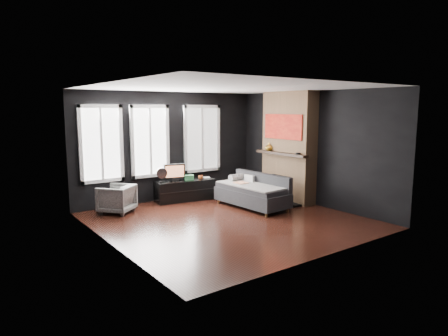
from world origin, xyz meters
TOP-DOWN VIEW (x-y plane):
  - floor at (0.00, 0.00)m, footprint 5.00×5.00m
  - ceiling at (0.00, 0.00)m, footprint 5.00×5.00m
  - wall_back at (0.00, 2.50)m, footprint 5.00×0.02m
  - wall_left at (-2.50, 0.00)m, footprint 0.02×5.00m
  - wall_right at (2.50, 0.00)m, footprint 0.02×5.00m
  - windows at (-0.45, 2.46)m, footprint 4.00×0.16m
  - fireplace at (2.30, 0.60)m, footprint 0.70×1.62m
  - sofa at (1.10, 0.58)m, footprint 1.01×1.87m
  - stripe_pillow at (1.28, 0.89)m, footprint 0.10×0.29m
  - armchair at (-1.63, 1.95)m, footprint 0.92×0.91m
  - media_console at (0.20, 2.10)m, footprint 1.55×0.65m
  - monitor at (-0.05, 2.17)m, footprint 0.55×0.23m
  - desk_fan at (-0.40, 2.16)m, footprint 0.32×0.32m
  - mug at (0.60, 2.01)m, footprint 0.15×0.13m
  - book at (0.74, 2.08)m, footprint 0.16×0.09m
  - storage_box at (0.30, 2.06)m, footprint 0.27×0.23m
  - mantel_vase at (2.05, 1.05)m, footprint 0.24×0.25m
  - mantel_clock at (2.05, 0.05)m, footprint 0.15×0.15m

SIDE VIEW (x-z plane):
  - floor at x=0.00m, z-range 0.00..0.00m
  - media_console at x=0.20m, z-range 0.00..0.52m
  - armchair at x=-1.63m, z-range 0.00..0.69m
  - sofa at x=1.10m, z-range 0.00..0.78m
  - stripe_pillow at x=1.28m, z-range 0.42..0.71m
  - mug at x=0.60m, z-range 0.52..0.63m
  - storage_box at x=0.30m, z-range 0.52..0.64m
  - book at x=0.74m, z-range 0.52..0.75m
  - desk_fan at x=-0.40m, z-range 0.52..0.89m
  - monitor at x=-0.05m, z-range 0.52..1.00m
  - mantel_clock at x=2.05m, z-range 1.23..1.27m
  - mantel_vase at x=2.05m, z-range 1.23..1.42m
  - wall_back at x=0.00m, z-range 0.00..2.70m
  - wall_left at x=-2.50m, z-range 0.00..2.70m
  - wall_right at x=2.50m, z-range 0.00..2.70m
  - fireplace at x=2.30m, z-range 0.00..2.70m
  - windows at x=-0.45m, z-range 1.50..3.26m
  - ceiling at x=0.00m, z-range 2.70..2.70m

